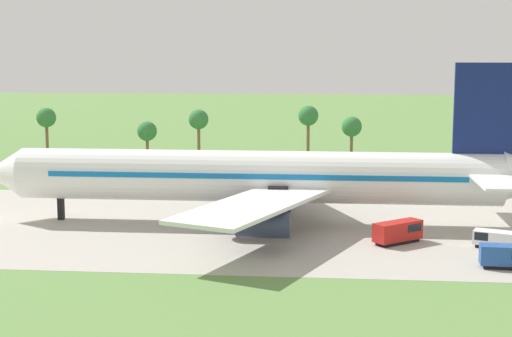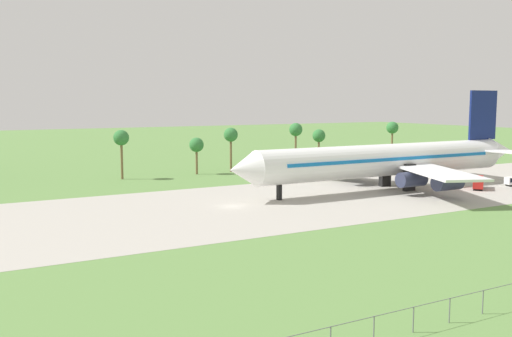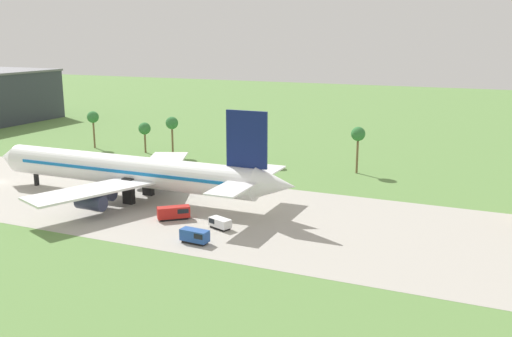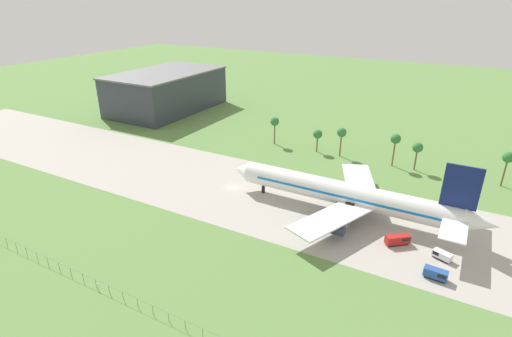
% 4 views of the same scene
% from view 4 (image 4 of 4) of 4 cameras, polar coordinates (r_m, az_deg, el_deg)
% --- Properties ---
extents(ground_plane, '(600.00, 600.00, 0.00)m').
position_cam_4_polar(ground_plane, '(129.81, -3.32, -2.70)').
color(ground_plane, '#5B8442').
extents(taxiway_strip, '(320.00, 44.00, 0.02)m').
position_cam_4_polar(taxiway_strip, '(129.80, -3.32, -2.70)').
color(taxiway_strip, '#A8A399').
rests_on(taxiway_strip, ground_plane).
extents(jet_airliner, '(74.21, 51.56, 20.43)m').
position_cam_4_polar(jet_airliner, '(114.74, 13.22, -3.70)').
color(jet_airliner, white).
rests_on(jet_airliner, ground_plane).
extents(baggage_tug, '(4.72, 3.39, 1.93)m').
position_cam_4_polar(baggage_tug, '(105.88, 24.99, -11.13)').
color(baggage_tug, black).
rests_on(baggage_tug, ground_plane).
extents(fuel_truck, '(6.01, 5.44, 2.55)m').
position_cam_4_polar(fuel_truck, '(107.13, 19.66, -9.54)').
color(fuel_truck, black).
rests_on(fuel_truck, ground_plane).
extents(catering_van, '(5.08, 2.34, 2.37)m').
position_cam_4_polar(catering_van, '(98.75, 24.37, -13.55)').
color(catering_van, black).
rests_on(catering_van, ground_plane).
extents(perimeter_fence, '(80.10, 0.10, 2.10)m').
position_cam_4_polar(perimeter_fence, '(94.58, -21.96, -14.77)').
color(perimeter_fence, slate).
rests_on(perimeter_fence, ground_plane).
extents(no_stopping_sign, '(0.44, 0.08, 1.68)m').
position_cam_4_polar(no_stopping_sign, '(93.99, -21.64, -15.29)').
color(no_stopping_sign, gray).
rests_on(no_stopping_sign, ground_plane).
extents(terminal_building, '(36.72, 61.20, 20.32)m').
position_cam_4_polar(terminal_building, '(221.37, -12.64, 10.75)').
color(terminal_building, '#333842').
rests_on(terminal_building, ground_plane).
extents(palm_tree_row, '(86.36, 3.60, 12.19)m').
position_cam_4_polar(palm_tree_row, '(152.50, 15.96, 4.16)').
color(palm_tree_row, brown).
rests_on(palm_tree_row, ground_plane).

